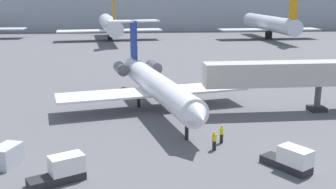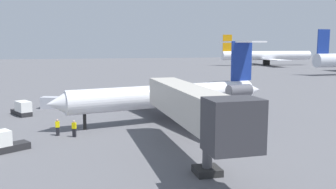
{
  "view_description": "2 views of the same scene",
  "coord_description": "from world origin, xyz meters",
  "px_view_note": "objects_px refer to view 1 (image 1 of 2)",
  "views": [
    {
      "loc": [
        -2.62,
        -45.25,
        13.18
      ],
      "look_at": [
        0.93,
        -1.86,
        2.19
      ],
      "focal_mm": 43.34,
      "sensor_mm": 36.0,
      "label": 1
    },
    {
      "loc": [
        41.49,
        -10.77,
        9.14
      ],
      "look_at": [
        -2.94,
        0.15,
        2.82
      ],
      "focal_mm": 38.98,
      "sensor_mm": 36.0,
      "label": 2
    }
  ],
  "objects_px": {
    "jet_bridge": "(295,74)",
    "ground_crew_marshaller": "(214,141)",
    "parked_airliner_east_mid": "(270,24)",
    "ground_crew_loader": "(222,134)",
    "cargo_container_uld": "(7,156)",
    "parked_airliner_centre": "(110,25)",
    "baggage_tug_trailing": "(62,170)",
    "baggage_tug_lead": "(291,160)",
    "regional_jet": "(154,82)"
  },
  "relations": [
    {
      "from": "ground_crew_loader",
      "to": "parked_airliner_centre",
      "type": "distance_m",
      "value": 83.13
    },
    {
      "from": "ground_crew_loader",
      "to": "jet_bridge",
      "type": "bearing_deg",
      "value": 42.12
    },
    {
      "from": "parked_airliner_east_mid",
      "to": "ground_crew_loader",
      "type": "bearing_deg",
      "value": -110.97
    },
    {
      "from": "parked_airliner_centre",
      "to": "cargo_container_uld",
      "type": "bearing_deg",
      "value": -92.16
    },
    {
      "from": "regional_jet",
      "to": "baggage_tug_trailing",
      "type": "relative_size",
      "value": 6.65
    },
    {
      "from": "regional_jet",
      "to": "ground_crew_loader",
      "type": "xyz_separation_m",
      "value": [
        5.49,
        -11.66,
        -2.26
      ]
    },
    {
      "from": "jet_bridge",
      "to": "baggage_tug_trailing",
      "type": "distance_m",
      "value": 28.21
    },
    {
      "from": "regional_jet",
      "to": "cargo_container_uld",
      "type": "distance_m",
      "value": 19.62
    },
    {
      "from": "regional_jet",
      "to": "parked_airliner_east_mid",
      "type": "distance_m",
      "value": 78.85
    },
    {
      "from": "baggage_tug_lead",
      "to": "cargo_container_uld",
      "type": "relative_size",
      "value": 1.49
    },
    {
      "from": "jet_bridge",
      "to": "parked_airliner_east_mid",
      "type": "distance_m",
      "value": 75.27
    },
    {
      "from": "jet_bridge",
      "to": "cargo_container_uld",
      "type": "distance_m",
      "value": 30.82
    },
    {
      "from": "parked_airliner_centre",
      "to": "ground_crew_loader",
      "type": "bearing_deg",
      "value": -79.95
    },
    {
      "from": "jet_bridge",
      "to": "parked_airliner_centre",
      "type": "height_order",
      "value": "parked_airliner_centre"
    },
    {
      "from": "baggage_tug_lead",
      "to": "baggage_tug_trailing",
      "type": "relative_size",
      "value": 0.98
    },
    {
      "from": "regional_jet",
      "to": "jet_bridge",
      "type": "distance_m",
      "value": 15.88
    },
    {
      "from": "baggage_tug_trailing",
      "to": "cargo_container_uld",
      "type": "relative_size",
      "value": 1.52
    },
    {
      "from": "jet_bridge",
      "to": "ground_crew_marshaller",
      "type": "xyz_separation_m",
      "value": [
        -11.13,
        -10.81,
        -3.49
      ]
    },
    {
      "from": "jet_bridge",
      "to": "baggage_tug_trailing",
      "type": "xyz_separation_m",
      "value": [
        -23.12,
        -15.78,
        -3.51
      ]
    },
    {
      "from": "ground_crew_loader",
      "to": "baggage_tug_trailing",
      "type": "height_order",
      "value": "baggage_tug_trailing"
    },
    {
      "from": "jet_bridge",
      "to": "parked_airliner_east_mid",
      "type": "bearing_deg",
      "value": 73.75
    },
    {
      "from": "cargo_container_uld",
      "to": "parked_airliner_east_mid",
      "type": "height_order",
      "value": "parked_airliner_east_mid"
    },
    {
      "from": "baggage_tug_trailing",
      "to": "parked_airliner_centre",
      "type": "height_order",
      "value": "parked_airliner_centre"
    },
    {
      "from": "baggage_tug_lead",
      "to": "cargo_container_uld",
      "type": "bearing_deg",
      "value": 173.2
    },
    {
      "from": "baggage_tug_lead",
      "to": "cargo_container_uld",
      "type": "distance_m",
      "value": 21.92
    },
    {
      "from": "ground_crew_loader",
      "to": "parked_airliner_east_mid",
      "type": "distance_m",
      "value": 87.29
    },
    {
      "from": "ground_crew_loader",
      "to": "parked_airliner_centre",
      "type": "height_order",
      "value": "parked_airliner_centre"
    },
    {
      "from": "regional_jet",
      "to": "parked_airliner_east_mid",
      "type": "height_order",
      "value": "parked_airliner_east_mid"
    },
    {
      "from": "baggage_tug_lead",
      "to": "baggage_tug_trailing",
      "type": "distance_m",
      "value": 17.02
    },
    {
      "from": "regional_jet",
      "to": "baggage_tug_lead",
      "type": "bearing_deg",
      "value": -61.79
    },
    {
      "from": "ground_crew_marshaller",
      "to": "parked_airliner_east_mid",
      "type": "distance_m",
      "value": 89.16
    },
    {
      "from": "cargo_container_uld",
      "to": "parked_airliner_centre",
      "type": "distance_m",
      "value": 85.42
    },
    {
      "from": "jet_bridge",
      "to": "baggage_tug_trailing",
      "type": "relative_size",
      "value": 4.41
    },
    {
      "from": "regional_jet",
      "to": "cargo_container_uld",
      "type": "relative_size",
      "value": 10.09
    },
    {
      "from": "jet_bridge",
      "to": "baggage_tug_trailing",
      "type": "bearing_deg",
      "value": -145.69
    },
    {
      "from": "ground_crew_marshaller",
      "to": "baggage_tug_trailing",
      "type": "relative_size",
      "value": 0.4
    },
    {
      "from": "baggage_tug_trailing",
      "to": "cargo_container_uld",
      "type": "distance_m",
      "value": 5.67
    },
    {
      "from": "ground_crew_marshaller",
      "to": "cargo_container_uld",
      "type": "height_order",
      "value": "ground_crew_marshaller"
    },
    {
      "from": "ground_crew_loader",
      "to": "baggage_tug_lead",
      "type": "bearing_deg",
      "value": -56.48
    },
    {
      "from": "cargo_container_uld",
      "to": "parked_airliner_centre",
      "type": "height_order",
      "value": "parked_airliner_centre"
    },
    {
      "from": "regional_jet",
      "to": "jet_bridge",
      "type": "bearing_deg",
      "value": -9.02
    },
    {
      "from": "ground_crew_loader",
      "to": "ground_crew_marshaller",
      "type": "bearing_deg",
      "value": -121.02
    },
    {
      "from": "baggage_tug_lead",
      "to": "parked_airliner_centre",
      "type": "height_order",
      "value": "parked_airliner_centre"
    },
    {
      "from": "regional_jet",
      "to": "parked_airliner_centre",
      "type": "bearing_deg",
      "value": 97.32
    },
    {
      "from": "ground_crew_loader",
      "to": "baggage_tug_lead",
      "type": "distance_m",
      "value": 7.32
    },
    {
      "from": "ground_crew_marshaller",
      "to": "cargo_container_uld",
      "type": "xyz_separation_m",
      "value": [
        -16.74,
        -1.88,
        -0.03
      ]
    },
    {
      "from": "jet_bridge",
      "to": "ground_crew_marshaller",
      "type": "relative_size",
      "value": 10.93
    },
    {
      "from": "ground_crew_loader",
      "to": "parked_airliner_east_mid",
      "type": "xyz_separation_m",
      "value": [
        31.21,
        81.44,
        3.57
      ]
    },
    {
      "from": "baggage_tug_trailing",
      "to": "cargo_container_uld",
      "type": "bearing_deg",
      "value": 147.01
    },
    {
      "from": "regional_jet",
      "to": "ground_crew_loader",
      "type": "height_order",
      "value": "regional_jet"
    }
  ]
}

